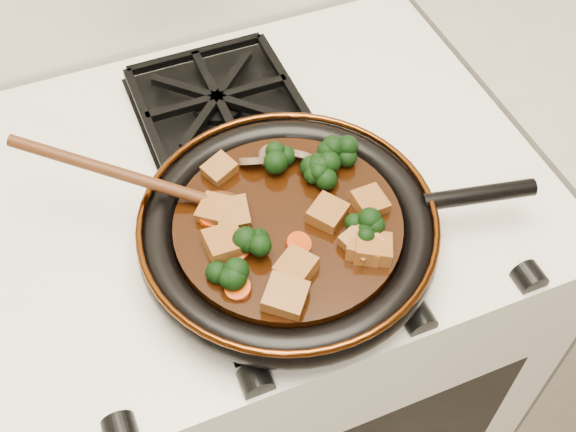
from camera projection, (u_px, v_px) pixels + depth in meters
name	position (u px, v px, depth m)	size (l,w,h in m)	color
stove	(262.00, 338.00, 1.32)	(0.76, 0.60, 0.90)	silver
burner_grate_front	(292.00, 250.00, 0.88)	(0.23, 0.23, 0.03)	black
burner_grate_back	(218.00, 103.00, 1.04)	(0.23, 0.23, 0.03)	black
skillet	(290.00, 229.00, 0.86)	(0.48, 0.36, 0.05)	black
braising_sauce	(288.00, 227.00, 0.86)	(0.27, 0.27, 0.02)	black
tofu_cube_0	(362.00, 243.00, 0.82)	(0.04, 0.04, 0.02)	brown
tofu_cube_1	(215.00, 211.00, 0.85)	(0.04, 0.04, 0.02)	brown
tofu_cube_2	(296.00, 268.00, 0.80)	(0.04, 0.04, 0.02)	brown
tofu_cube_3	(234.00, 216.00, 0.84)	(0.04, 0.04, 0.02)	brown
tofu_cube_4	(327.00, 214.00, 0.85)	(0.04, 0.04, 0.02)	brown
tofu_cube_5	(370.00, 203.00, 0.86)	(0.04, 0.04, 0.02)	brown
tofu_cube_6	(224.00, 244.00, 0.82)	(0.04, 0.04, 0.02)	brown
tofu_cube_7	(365.00, 248.00, 0.82)	(0.04, 0.04, 0.02)	brown
tofu_cube_8	(373.00, 249.00, 0.81)	(0.04, 0.04, 0.02)	brown
tofu_cube_9	(285.00, 297.00, 0.77)	(0.04, 0.04, 0.02)	brown
tofu_cube_10	(220.00, 170.00, 0.89)	(0.04, 0.03, 0.02)	brown
broccoli_floret_0	(228.00, 275.00, 0.79)	(0.06, 0.06, 0.05)	black
broccoli_floret_1	(368.00, 228.00, 0.83)	(0.06, 0.06, 0.05)	black
broccoli_floret_2	(283.00, 160.00, 0.89)	(0.06, 0.06, 0.05)	black
broccoli_floret_3	(339.00, 155.00, 0.90)	(0.06, 0.06, 0.06)	black
broccoli_floret_4	(255.00, 245.00, 0.81)	(0.06, 0.06, 0.05)	black
broccoli_floret_5	(318.00, 165.00, 0.89)	(0.06, 0.06, 0.05)	black
broccoli_floret_6	(322.00, 173.00, 0.88)	(0.06, 0.06, 0.05)	black
carrot_coin_0	(237.00, 250.00, 0.82)	(0.03, 0.03, 0.01)	#B83105
carrot_coin_1	(299.00, 244.00, 0.82)	(0.03, 0.03, 0.01)	#B83105
carrot_coin_2	(210.00, 218.00, 0.84)	(0.03, 0.03, 0.01)	#B83105
carrot_coin_3	(238.00, 288.00, 0.79)	(0.03, 0.03, 0.01)	#B83105
mushroom_slice_0	(253.00, 161.00, 0.90)	(0.04, 0.04, 0.01)	brown
mushroom_slice_1	(303.00, 156.00, 0.90)	(0.03, 0.03, 0.01)	brown
mushroom_slice_2	(271.00, 156.00, 0.90)	(0.03, 0.03, 0.01)	brown
wooden_spoon	(160.00, 186.00, 0.85)	(0.15, 0.11, 0.26)	#4A240F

